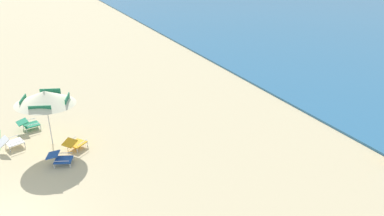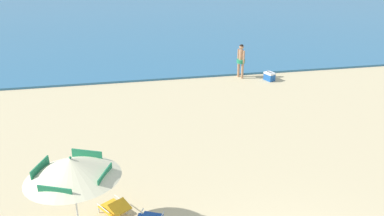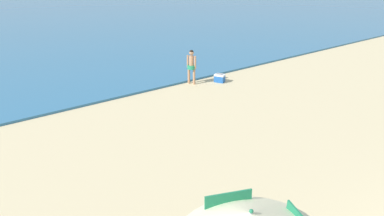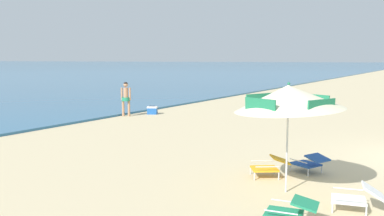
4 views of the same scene
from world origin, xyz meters
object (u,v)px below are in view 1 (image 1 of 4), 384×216
(lounge_chair_under_umbrella, at_px, (75,143))
(lounge_chair_beside_umbrella, at_px, (60,158))
(lounge_chair_facing_sea, at_px, (11,142))
(lounge_chair_spare_folded, at_px, (28,124))
(beach_umbrella_striped_main, at_px, (45,97))

(lounge_chair_under_umbrella, bearing_deg, lounge_chair_beside_umbrella, -40.92)
(lounge_chair_facing_sea, relative_size, lounge_chair_spare_folded, 1.08)
(beach_umbrella_striped_main, height_order, lounge_chair_spare_folded, beach_umbrella_striped_main)
(beach_umbrella_striped_main, distance_m, lounge_chair_spare_folded, 2.50)
(lounge_chair_under_umbrella, relative_size, lounge_chair_spare_folded, 1.10)
(beach_umbrella_striped_main, height_order, lounge_chair_under_umbrella, beach_umbrella_striped_main)
(lounge_chair_facing_sea, xyz_separation_m, lounge_chair_spare_folded, (-1.31, 0.82, 0.01))
(lounge_chair_under_umbrella, height_order, lounge_chair_facing_sea, lounge_chair_facing_sea)
(lounge_chair_under_umbrella, bearing_deg, lounge_chair_spare_folded, -152.35)
(lounge_chair_beside_umbrella, distance_m, lounge_chair_facing_sea, 2.55)
(lounge_chair_spare_folded, bearing_deg, lounge_chair_facing_sea, -31.93)
(lounge_chair_under_umbrella, relative_size, lounge_chair_facing_sea, 1.02)
(lounge_chair_under_umbrella, bearing_deg, beach_umbrella_striped_main, -141.92)
(lounge_chair_facing_sea, bearing_deg, beach_umbrella_striped_main, 75.41)
(lounge_chair_beside_umbrella, bearing_deg, lounge_chair_facing_sea, -145.34)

